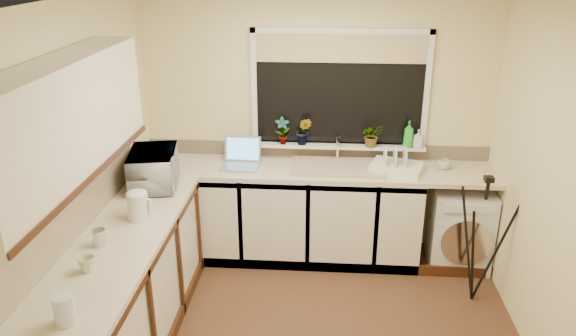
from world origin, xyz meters
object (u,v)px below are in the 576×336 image
(laptop, at_px, (241,158))
(plant_b, at_px, (304,131))
(dish_rack, at_px, (397,167))
(cup_left, at_px, (87,264))
(kettle, at_px, (138,206))
(glass_jug, at_px, (65,309))
(soap_bottle_clear, at_px, (418,139))
(washing_machine, at_px, (460,226))
(plant_a, at_px, (283,131))
(microwave, at_px, (154,169))
(cup_back, at_px, (444,165))
(tripod, at_px, (480,241))
(steel_jar, at_px, (99,238))
(plant_d, at_px, (372,135))
(soap_bottle_green, at_px, (409,134))

(laptop, bearing_deg, plant_b, 20.91)
(dish_rack, xyz_separation_m, cup_left, (-2.06, -1.79, 0.02))
(cup_left, bearing_deg, kettle, 83.16)
(glass_jug, height_order, soap_bottle_clear, soap_bottle_clear)
(washing_machine, distance_m, plant_a, 1.84)
(washing_machine, bearing_deg, microwave, -166.84)
(glass_jug, bearing_deg, dish_rack, 49.22)
(washing_machine, bearing_deg, laptop, -178.09)
(laptop, relative_size, cup_left, 3.32)
(cup_back, bearing_deg, laptop, -179.03)
(tripod, height_order, glass_jug, tripod)
(washing_machine, relative_size, steel_jar, 6.41)
(steel_jar, height_order, cup_back, steel_jar)
(washing_machine, xyz_separation_m, soap_bottle_clear, (-0.41, 0.23, 0.76))
(kettle, distance_m, microwave, 0.62)
(laptop, relative_size, glass_jug, 2.09)
(kettle, xyz_separation_m, plant_d, (1.76, 1.30, 0.16))
(plant_d, distance_m, soap_bottle_green, 0.33)
(dish_rack, height_order, cup_left, cup_left)
(soap_bottle_green, bearing_deg, washing_machine, -25.15)
(plant_a, bearing_deg, steel_jar, -122.28)
(laptop, bearing_deg, washing_machine, 1.47)
(washing_machine, xyz_separation_m, glass_jug, (-2.58, -2.27, 0.61))
(soap_bottle_clear, height_order, cup_left, soap_bottle_clear)
(glass_jug, distance_m, plant_a, 2.68)
(plant_d, bearing_deg, glass_jug, -125.07)
(plant_b, bearing_deg, dish_rack, -14.86)
(dish_rack, bearing_deg, tripod, -25.25)
(plant_b, bearing_deg, tripod, -29.24)
(cup_back, relative_size, cup_left, 1.07)
(glass_jug, relative_size, plant_b, 0.65)
(soap_bottle_clear, bearing_deg, plant_d, -179.78)
(steel_jar, bearing_deg, microwave, 86.29)
(tripod, bearing_deg, laptop, 164.84)
(tripod, distance_m, steel_jar, 2.90)
(kettle, height_order, plant_a, plant_a)
(washing_machine, height_order, glass_jug, glass_jug)
(dish_rack, xyz_separation_m, cup_back, (0.43, 0.07, 0.01))
(soap_bottle_green, xyz_separation_m, soap_bottle_clear, (0.09, -0.01, -0.04))
(washing_machine, xyz_separation_m, plant_d, (-0.83, 0.22, 0.78))
(plant_b, relative_size, cup_left, 2.45)
(tripod, relative_size, glass_jug, 6.66)
(kettle, bearing_deg, dish_rack, 28.65)
(cup_back, bearing_deg, tripod, -73.40)
(kettle, xyz_separation_m, steel_jar, (-0.13, -0.40, -0.04))
(soap_bottle_green, bearing_deg, plant_a, -179.88)
(dish_rack, bearing_deg, soap_bottle_clear, 65.41)
(tripod, xyz_separation_m, cup_back, (-0.20, 0.67, 0.39))
(plant_b, xyz_separation_m, soap_bottle_clear, (1.04, -0.00, -0.04))
(tripod, distance_m, soap_bottle_clear, 1.08)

